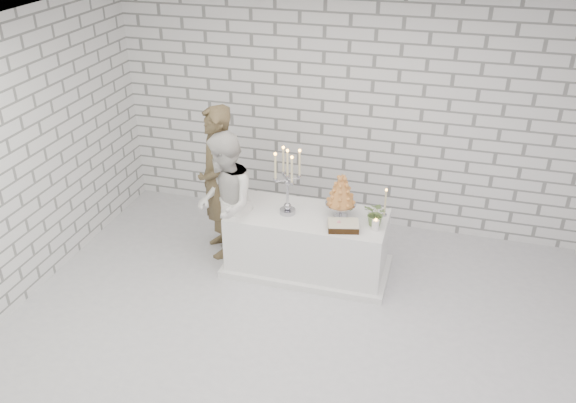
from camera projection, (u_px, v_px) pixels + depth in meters
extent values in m
cube|color=silver|center=(293.00, 333.00, 6.15)|extent=(6.00, 5.00, 0.01)
cube|color=white|center=(294.00, 39.00, 4.73)|extent=(6.00, 5.00, 0.01)
cube|color=white|center=(346.00, 114.00, 7.55)|extent=(6.00, 0.01, 3.00)
cube|color=white|center=(13.00, 167.00, 6.16)|extent=(0.01, 5.00, 3.00)
cube|color=white|center=(307.00, 242.00, 6.99)|extent=(1.80, 0.80, 0.75)
imported|color=brown|center=(217.00, 182.00, 7.09)|extent=(0.76, 0.83, 1.89)
imported|color=silver|center=(225.00, 204.00, 6.82)|extent=(0.90, 1.01, 1.70)
cube|color=black|center=(343.00, 226.00, 6.51)|extent=(0.38, 0.31, 0.08)
cylinder|color=white|center=(375.00, 225.00, 6.48)|extent=(0.08, 0.08, 0.12)
cylinder|color=beige|center=(385.00, 203.00, 6.71)|extent=(0.07, 0.07, 0.32)
imported|color=#4A7A42|center=(376.00, 214.00, 6.53)|extent=(0.32, 0.30, 0.29)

